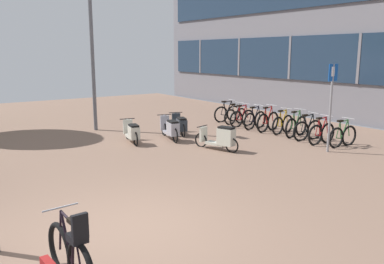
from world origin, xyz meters
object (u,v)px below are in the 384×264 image
(bicycle_rack_01, at_px, (321,133))
(scooter_extra, at_px, (221,138))
(bicycle_foreground, at_px, (69,257))
(bicycle_rack_09, at_px, (227,113))
(bicycle_rack_04, at_px, (283,124))
(scooter_near, at_px, (132,132))
(bicycle_rack_08, at_px, (236,116))
(lamp_post, at_px, (92,41))
(bicycle_rack_07, at_px, (242,118))
(bicycle_rack_06, at_px, (255,120))
(bicycle_rack_00, at_px, (343,136))
(scooter_mid, at_px, (171,129))
(bicycle_rack_02, at_px, (308,130))
(parking_sign, at_px, (331,99))
(scooter_far, at_px, (180,125))
(bicycle_rack_05, at_px, (268,122))
(bicycle_rack_03, at_px, (296,126))

(bicycle_rack_01, distance_m, scooter_extra, 3.52)
(bicycle_foreground, distance_m, bicycle_rack_09, 12.98)
(bicycle_rack_04, xyz_separation_m, scooter_near, (-5.36, 1.68, 0.03))
(bicycle_rack_08, height_order, scooter_extra, bicycle_rack_08)
(bicycle_rack_04, distance_m, scooter_extra, 3.65)
(bicycle_rack_04, xyz_separation_m, lamp_post, (-5.49, 4.59, 3.06))
(bicycle_rack_07, bearing_deg, bicycle_rack_01, -89.26)
(bicycle_rack_06, height_order, bicycle_rack_09, bicycle_rack_09)
(scooter_extra, xyz_separation_m, lamp_post, (-1.93, 5.37, 3.00))
(bicycle_rack_00, distance_m, scooter_mid, 5.65)
(bicycle_rack_02, bearing_deg, bicycle_rack_01, -98.99)
(bicycle_rack_07, distance_m, parking_sign, 4.92)
(scooter_far, xyz_separation_m, scooter_extra, (-0.28, -2.73, 0.03))
(bicycle_rack_09, height_order, scooter_near, bicycle_rack_09)
(bicycle_rack_05, relative_size, bicycle_rack_08, 1.09)
(bicycle_rack_07, bearing_deg, bicycle_rack_05, -82.50)
(bicycle_rack_06, bearing_deg, bicycle_rack_07, 98.64)
(bicycle_rack_04, bearing_deg, bicycle_rack_06, 98.36)
(bicycle_foreground, distance_m, bicycle_rack_07, 11.94)
(bicycle_rack_06, relative_size, lamp_post, 0.22)
(bicycle_rack_04, height_order, parking_sign, parking_sign)
(bicycle_rack_06, xyz_separation_m, bicycle_rack_07, (-0.10, 0.64, -0.00))
(bicycle_rack_05, bearing_deg, scooter_far, 157.42)
(bicycle_rack_02, relative_size, bicycle_rack_03, 0.95)
(bicycle_foreground, bearing_deg, bicycle_rack_03, 25.89)
(bicycle_rack_07, bearing_deg, scooter_extra, -140.47)
(bicycle_foreground, xyz_separation_m, bicycle_rack_07, (9.45, 7.30, -0.06))
(lamp_post, bearing_deg, bicycle_rack_08, -20.51)
(bicycle_rack_01, relative_size, bicycle_rack_07, 1.00)
(bicycle_rack_03, bearing_deg, bicycle_rack_00, -90.29)
(bicycle_rack_01, distance_m, bicycle_rack_07, 3.86)
(bicycle_rack_08, xyz_separation_m, bicycle_rack_09, (0.08, 0.64, 0.02))
(scooter_mid, bearing_deg, lamp_post, 114.60)
(scooter_near, distance_m, parking_sign, 6.35)
(lamp_post, bearing_deg, bicycle_rack_01, -51.14)
(bicycle_rack_07, relative_size, scooter_near, 0.81)
(bicycle_rack_07, xyz_separation_m, scooter_extra, (-3.28, -2.70, 0.06))
(bicycle_rack_02, relative_size, scooter_near, 0.82)
(bicycle_rack_09, relative_size, lamp_post, 0.22)
(bicycle_rack_09, xyz_separation_m, scooter_extra, (-3.56, -3.99, 0.05))
(bicycle_rack_00, bearing_deg, bicycle_rack_09, 89.97)
(bicycle_rack_03, distance_m, bicycle_rack_07, 2.59)
(bicycle_foreground, bearing_deg, scooter_mid, 49.85)
(bicycle_rack_00, distance_m, bicycle_rack_02, 1.29)
(scooter_near, height_order, scooter_far, same)
(scooter_mid, bearing_deg, bicycle_rack_09, 24.28)
(bicycle_foreground, height_order, bicycle_rack_03, bicycle_foreground)
(scooter_near, xyz_separation_m, scooter_mid, (1.33, -0.28, 0.02))
(bicycle_rack_03, bearing_deg, bicycle_rack_04, 90.04)
(bicycle_rack_03, bearing_deg, bicycle_rack_02, -101.92)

